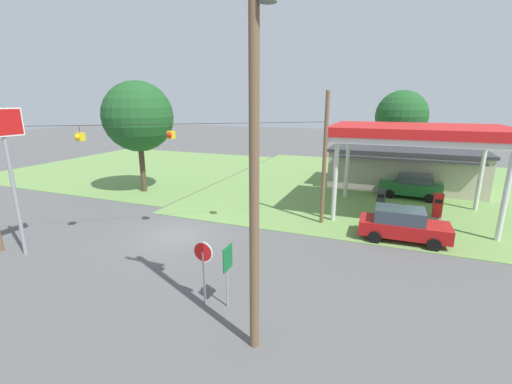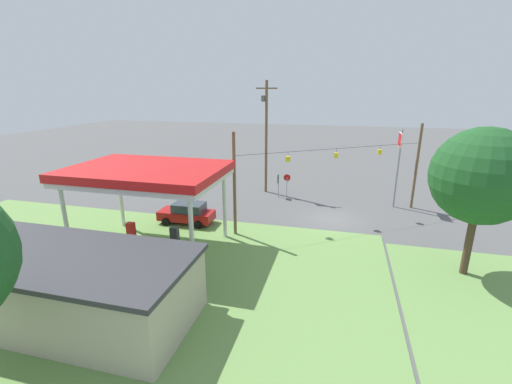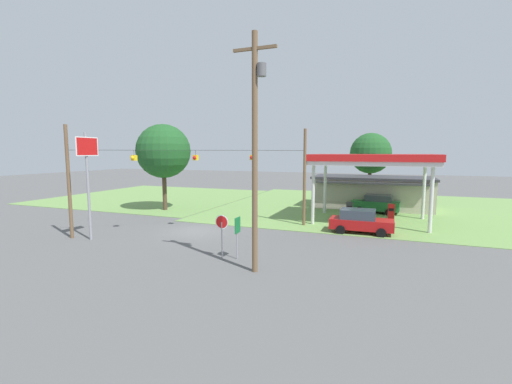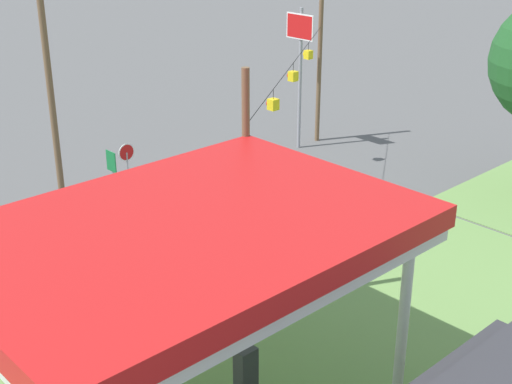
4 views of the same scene
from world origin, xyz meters
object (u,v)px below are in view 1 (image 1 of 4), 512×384
object	(u,v)px
car_at_pumps_rear	(412,186)
utility_pole_main	(255,135)
stop_sign_roadside	(203,259)
route_sign	(227,264)
gas_station_store	(403,168)
tree_behind_station	(401,116)
gas_station_canopy	(417,134)
tree_west_verge	(138,117)
fuel_pump_far	(438,207)
stop_sign_overhead	(7,151)
fuel_pump_near	(381,201)
car_at_pumps_front	(402,224)

from	to	relation	value
car_at_pumps_rear	utility_pole_main	world-z (taller)	utility_pole_main
stop_sign_roadside	route_sign	bearing A→B (deg)	-169.24
gas_station_store	utility_pole_main	xyz separation A→B (m)	(-4.51, -23.35, 4.75)
tree_behind_station	gas_station_store	bearing A→B (deg)	-84.56
gas_station_canopy	tree_west_verge	distance (m)	20.39
utility_pole_main	tree_west_verge	distance (m)	20.93
gas_station_store	fuel_pump_far	size ratio (longest dim) A/B	7.44
stop_sign_overhead	route_sign	xyz separation A→B (m)	(11.24, -0.32, -3.43)
gas_station_canopy	tree_west_verge	xyz separation A→B (m)	(-20.33, -1.35, 0.78)
stop_sign_overhead	utility_pole_main	xyz separation A→B (m)	(12.93, -1.88, 1.34)
gas_station_canopy	tree_behind_station	bearing A→B (deg)	93.20
fuel_pump_near	utility_pole_main	size ratio (longest dim) A/B	0.14
car_at_pumps_front	stop_sign_roadside	size ratio (longest dim) A/B	1.83
tree_west_verge	tree_behind_station	bearing A→B (deg)	37.07
fuel_pump_far	utility_pole_main	size ratio (longest dim) A/B	0.14
gas_station_canopy	route_sign	xyz separation A→B (m)	(-6.45, -13.76, -3.64)
gas_station_store	tree_west_verge	size ratio (longest dim) A/B	1.39
stop_sign_roadside	tree_behind_station	size ratio (longest dim) A/B	0.30
gas_station_canopy	gas_station_store	distance (m)	8.81
stop_sign_roadside	route_sign	world-z (taller)	stop_sign_roadside
car_at_pumps_rear	fuel_pump_near	bearing A→B (deg)	71.40
stop_sign_roadside	tree_behind_station	xyz separation A→B (m)	(6.58, 27.37, 4.08)
fuel_pump_near	tree_behind_station	xyz separation A→B (m)	(0.97, 13.44, 5.11)
fuel_pump_far	stop_sign_roadside	world-z (taller)	stop_sign_roadside
gas_station_canopy	car_at_pumps_rear	world-z (taller)	gas_station_canopy
gas_station_store	car_at_pumps_front	size ratio (longest dim) A/B	2.70
stop_sign_overhead	tree_behind_station	xyz separation A→B (m)	(16.93, 26.88, 0.76)
car_at_pumps_front	route_sign	size ratio (longest dim) A/B	1.91
route_sign	tree_west_verge	world-z (taller)	tree_west_verge
tree_west_verge	route_sign	bearing A→B (deg)	-41.78
fuel_pump_near	route_sign	xyz separation A→B (m)	(-4.72, -13.76, 0.92)
fuel_pump_far	tree_west_verge	xyz separation A→B (m)	(-22.06, -1.35, 5.34)
car_at_pumps_rear	stop_sign_overhead	size ratio (longest dim) A/B	0.63
car_at_pumps_rear	stop_sign_roadside	size ratio (longest dim) A/B	1.85
car_at_pumps_rear	stop_sign_roadside	world-z (taller)	stop_sign_roadside
fuel_pump_near	tree_west_verge	size ratio (longest dim) A/B	0.19
stop_sign_roadside	tree_west_verge	size ratio (longest dim) A/B	0.28
gas_station_store	fuel_pump_far	world-z (taller)	gas_station_store
stop_sign_roadside	gas_station_canopy	bearing A→B (deg)	-117.76
stop_sign_overhead	fuel_pump_near	bearing A→B (deg)	40.09
fuel_pump_near	stop_sign_roadside	size ratio (longest dim) A/B	0.67
gas_station_store	stop_sign_roadside	bearing A→B (deg)	-107.91
gas_station_store	stop_sign_overhead	distance (m)	27.87
fuel_pump_near	route_sign	size ratio (longest dim) A/B	0.69
fuel_pump_far	stop_sign_overhead	distance (m)	24.00
route_sign	stop_sign_roadside	bearing A→B (deg)	-169.24
gas_station_store	car_at_pumps_rear	size ratio (longest dim) A/B	2.68
gas_station_canopy	stop_sign_roadside	world-z (taller)	gas_station_canopy
utility_pole_main	fuel_pump_near	bearing A→B (deg)	78.83
car_at_pumps_rear	stop_sign_roadside	bearing A→B (deg)	72.88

